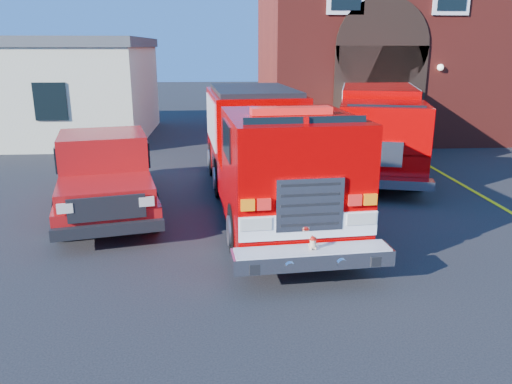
{
  "coord_description": "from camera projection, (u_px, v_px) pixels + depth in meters",
  "views": [
    {
      "loc": [
        -0.62,
        -10.29,
        3.96
      ],
      "look_at": [
        0.0,
        -1.2,
        1.3
      ],
      "focal_mm": 35.0,
      "sensor_mm": 36.0,
      "label": 1
    }
  ],
  "objects": [
    {
      "name": "ground",
      "position": [
        252.0,
        233.0,
        11.01
      ],
      "size": [
        100.0,
        100.0,
        0.0
      ],
      "primitive_type": "plane",
      "color": "black",
      "rests_on": "ground"
    },
    {
      "name": "parking_stripe_near",
      "position": [
        510.0,
        212.0,
        12.39
      ],
      "size": [
        0.12,
        3.0,
        0.01
      ],
      "primitive_type": "cube",
      "color": "yellow",
      "rests_on": "ground"
    },
    {
      "name": "parking_stripe_mid",
      "position": [
        456.0,
        181.0,
        15.26
      ],
      "size": [
        0.12,
        3.0,
        0.01
      ],
      "primitive_type": "cube",
      "color": "yellow",
      "rests_on": "ground"
    },
    {
      "name": "parking_stripe_far",
      "position": [
        419.0,
        160.0,
        18.14
      ],
      "size": [
        0.12,
        3.0,
        0.01
      ],
      "primitive_type": "cube",
      "color": "yellow",
      "rests_on": "ground"
    },
    {
      "name": "fire_station",
      "position": [
        422.0,
        40.0,
        23.8
      ],
      "size": [
        15.2,
        10.2,
        8.45
      ],
      "color": "maroon",
      "rests_on": "ground"
    },
    {
      "name": "side_building",
      "position": [
        33.0,
        88.0,
        22.25
      ],
      "size": [
        10.2,
        8.2,
        4.35
      ],
      "color": "beige",
      "rests_on": "ground"
    },
    {
      "name": "fire_engine",
      "position": [
        266.0,
        149.0,
        12.53
      ],
      "size": [
        3.33,
        9.46,
        2.86
      ],
      "color": "black",
      "rests_on": "ground"
    },
    {
      "name": "pickup_truck",
      "position": [
        105.0,
        172.0,
        12.47
      ],
      "size": [
        3.46,
        6.37,
        1.98
      ],
      "color": "black",
      "rests_on": "ground"
    },
    {
      "name": "secondary_truck",
      "position": [
        378.0,
        125.0,
        16.76
      ],
      "size": [
        4.48,
        8.49,
        2.64
      ],
      "color": "black",
      "rests_on": "ground"
    }
  ]
}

